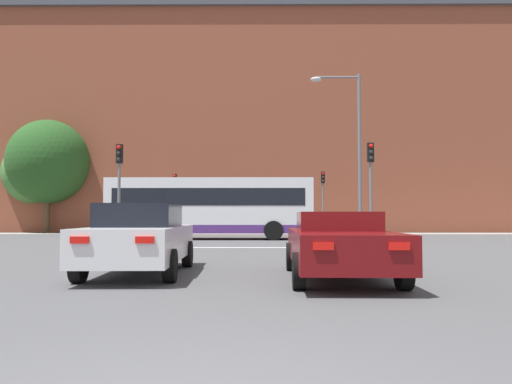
# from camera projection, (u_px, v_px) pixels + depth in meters

# --- Properties ---
(stop_line_strip) EXTENTS (7.87, 0.30, 0.01)m
(stop_line_strip) POSITION_uv_depth(u_px,v_px,m) (247.00, 247.00, 19.71)
(stop_line_strip) COLOR silver
(stop_line_strip) RESTS_ON ground_plane
(far_pavement) EXTENTS (68.74, 2.50, 0.01)m
(far_pavement) POSITION_uv_depth(u_px,v_px,m) (252.00, 234.00, 34.88)
(far_pavement) COLOR gray
(far_pavement) RESTS_ON ground_plane
(brick_civic_building) EXTENTS (43.68, 15.41, 24.78)m
(brick_civic_building) POSITION_uv_depth(u_px,v_px,m) (264.00, 125.00, 45.11)
(brick_civic_building) COLOR brown
(brick_civic_building) RESTS_ON ground_plane
(car_saloon_left) EXTENTS (2.04, 4.72, 1.52)m
(car_saloon_left) POSITION_uv_depth(u_px,v_px,m) (140.00, 238.00, 10.84)
(car_saloon_left) COLOR silver
(car_saloon_left) RESTS_ON ground_plane
(car_roadster_right) EXTENTS (2.08, 4.96, 1.34)m
(car_roadster_right) POSITION_uv_depth(u_px,v_px,m) (339.00, 244.00, 10.04)
(car_roadster_right) COLOR #600C0F
(car_roadster_right) RESTS_ON ground_plane
(bus_crossing_lead) EXTENTS (10.82, 2.64, 3.23)m
(bus_crossing_lead) POSITION_uv_depth(u_px,v_px,m) (211.00, 207.00, 26.73)
(bus_crossing_lead) COLOR silver
(bus_crossing_lead) RESTS_ON ground_plane
(traffic_light_near_right) EXTENTS (0.26, 0.31, 4.28)m
(traffic_light_near_right) POSITION_uv_depth(u_px,v_px,m) (371.00, 177.00, 20.56)
(traffic_light_near_right) COLOR slate
(traffic_light_near_right) RESTS_ON ground_plane
(traffic_light_far_left) EXTENTS (0.26, 0.31, 4.17)m
(traffic_light_far_left) POSITION_uv_depth(u_px,v_px,m) (175.00, 193.00, 34.73)
(traffic_light_far_left) COLOR slate
(traffic_light_far_left) RESTS_ON ground_plane
(traffic_light_far_right) EXTENTS (0.26, 0.31, 4.31)m
(traffic_light_far_right) POSITION_uv_depth(u_px,v_px,m) (323.00, 192.00, 34.40)
(traffic_light_far_right) COLOR slate
(traffic_light_far_right) RESTS_ON ground_plane
(traffic_light_near_left) EXTENTS (0.26, 0.31, 4.27)m
(traffic_light_near_left) POSITION_uv_depth(u_px,v_px,m) (119.00, 177.00, 20.88)
(traffic_light_near_left) COLOR slate
(traffic_light_near_left) RESTS_ON ground_plane
(street_lamp_junction) EXTENTS (2.32, 0.36, 7.81)m
(street_lamp_junction) POSITION_uv_depth(u_px,v_px,m) (351.00, 140.00, 22.88)
(street_lamp_junction) COLOR slate
(street_lamp_junction) RESTS_ON ground_plane
(pedestrian_waiting) EXTENTS (0.45, 0.43, 1.81)m
(pedestrian_waiting) POSITION_uv_depth(u_px,v_px,m) (213.00, 218.00, 35.70)
(pedestrian_waiting) COLOR black
(pedestrian_waiting) RESTS_ON ground_plane
(pedestrian_walking_east) EXTENTS (0.27, 0.43, 1.71)m
(pedestrian_walking_east) POSITION_uv_depth(u_px,v_px,m) (296.00, 219.00, 35.22)
(pedestrian_walking_east) COLOR brown
(pedestrian_walking_east) RESTS_ON ground_plane
(tree_by_building) EXTENTS (4.55, 4.55, 6.93)m
(tree_by_building) POSITION_uv_depth(u_px,v_px,m) (34.00, 173.00, 37.97)
(tree_by_building) COLOR #4C3823
(tree_by_building) RESTS_ON ground_plane
(tree_kerbside) EXTENTS (5.93, 5.93, 8.39)m
(tree_kerbside) POSITION_uv_depth(u_px,v_px,m) (48.00, 162.00, 37.07)
(tree_kerbside) COLOR #4C3823
(tree_kerbside) RESTS_ON ground_plane
(tree_distant) EXTENTS (4.89, 4.89, 7.56)m
(tree_distant) POSITION_uv_depth(u_px,v_px,m) (92.00, 169.00, 40.22)
(tree_distant) COLOR #4C3823
(tree_distant) RESTS_ON ground_plane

